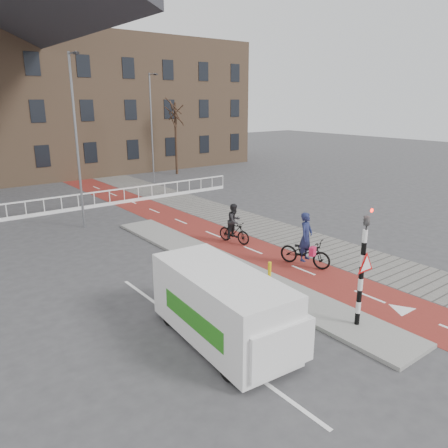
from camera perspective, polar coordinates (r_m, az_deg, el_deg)
ground at (r=15.23m, az=12.10°, el=-9.48°), size 120.00×120.00×0.00m
bike_lane at (r=23.26m, az=-4.35°, el=-0.19°), size 2.50×60.00×0.01m
sidewalk at (r=24.84m, az=1.05°, el=0.91°), size 3.00×60.00×0.01m
curb_island at (r=17.40m, az=0.51°, el=-5.60°), size 1.80×16.00×0.12m
traffic_signal at (r=12.91m, az=17.68°, el=-5.06°), size 0.80×0.80×3.68m
bollard at (r=15.57m, az=5.96°, el=-6.44°), size 0.12×0.12×0.85m
cyclist_near at (r=17.70m, az=10.58°, el=-3.13°), size 1.38×2.27×2.20m
cyclist_far at (r=20.18m, az=1.33°, el=-0.37°), size 0.92×1.79×1.86m
van at (r=12.07m, az=-0.36°, el=-10.58°), size 2.24×4.82×2.02m
railing at (r=27.05m, az=-24.43°, el=1.37°), size 28.00×0.10×0.99m
tree_right at (r=39.34m, az=-6.29°, el=10.97°), size 0.22×0.22×6.21m
streetlight_near at (r=23.19m, az=-18.66°, el=9.85°), size 0.12×0.12×8.63m
streetlight_right at (r=35.27m, az=-9.43°, el=12.07°), size 0.12×0.12×8.38m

